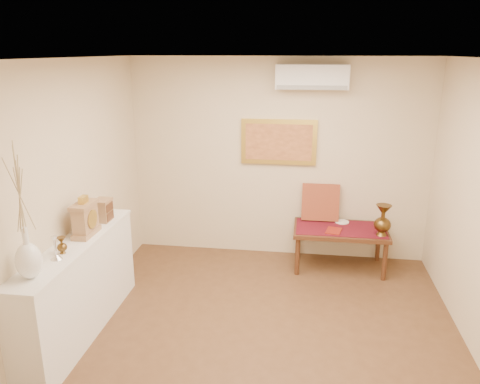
% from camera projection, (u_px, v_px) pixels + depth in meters
% --- Properties ---
extents(floor, '(4.50, 4.50, 0.00)m').
position_uv_depth(floor, '(260.00, 346.00, 4.57)').
color(floor, brown).
rests_on(floor, ground).
extents(ceiling, '(4.50, 4.50, 0.00)m').
position_uv_depth(ceiling, '(265.00, 59.00, 3.78)').
color(ceiling, silver).
rests_on(ceiling, ground).
extents(wall_back, '(4.00, 0.02, 2.70)m').
position_uv_depth(wall_back, '(278.00, 160.00, 6.30)').
color(wall_back, beige).
rests_on(wall_back, ground).
extents(wall_left, '(0.02, 4.50, 2.70)m').
position_uv_depth(wall_left, '(53.00, 206.00, 4.44)').
color(wall_left, beige).
rests_on(wall_left, ground).
extents(white_vase, '(0.21, 0.21, 1.11)m').
position_uv_depth(white_vase, '(22.00, 214.00, 3.67)').
color(white_vase, white).
rests_on(white_vase, display_ledge).
extents(candlestick, '(0.10, 0.10, 0.22)m').
position_uv_depth(candlestick, '(55.00, 248.00, 4.14)').
color(candlestick, silver).
rests_on(candlestick, display_ledge).
extents(brass_urn_small, '(0.09, 0.09, 0.21)m').
position_uv_depth(brass_urn_small, '(62.00, 243.00, 4.26)').
color(brass_urn_small, brown).
rests_on(brass_urn_small, display_ledge).
extents(table_cloth, '(1.14, 0.59, 0.01)m').
position_uv_depth(table_cloth, '(341.00, 228.00, 6.07)').
color(table_cloth, maroon).
rests_on(table_cloth, low_table).
extents(brass_urn_tall, '(0.21, 0.21, 0.48)m').
position_uv_depth(brass_urn_tall, '(383.00, 217.00, 5.76)').
color(brass_urn_tall, brown).
rests_on(brass_urn_tall, table_cloth).
extents(plate, '(0.19, 0.19, 0.01)m').
position_uv_depth(plate, '(342.00, 222.00, 6.26)').
color(plate, white).
rests_on(plate, table_cloth).
extents(menu, '(0.23, 0.28, 0.01)m').
position_uv_depth(menu, '(334.00, 231.00, 5.95)').
color(menu, maroon).
rests_on(menu, table_cloth).
extents(cushion, '(0.50, 0.20, 0.51)m').
position_uv_depth(cushion, '(320.00, 202.00, 6.29)').
color(cushion, maroon).
rests_on(cushion, table_cloth).
extents(display_ledge, '(0.37, 2.02, 0.98)m').
position_uv_depth(display_ledge, '(79.00, 288.00, 4.67)').
color(display_ledge, white).
rests_on(display_ledge, floor).
extents(mantel_clock, '(0.17, 0.36, 0.41)m').
position_uv_depth(mantel_clock, '(85.00, 219.00, 4.67)').
color(mantel_clock, '#A27A53').
rests_on(mantel_clock, display_ledge).
extents(wooden_chest, '(0.16, 0.21, 0.24)m').
position_uv_depth(wooden_chest, '(103.00, 210.00, 5.08)').
color(wooden_chest, '#A27A53').
rests_on(wooden_chest, display_ledge).
extents(low_table, '(1.20, 0.70, 0.55)m').
position_uv_depth(low_table, '(340.00, 233.00, 6.09)').
color(low_table, '#4D2A17').
rests_on(low_table, floor).
extents(painting, '(1.00, 0.06, 0.60)m').
position_uv_depth(painting, '(279.00, 142.00, 6.20)').
color(painting, gold).
rests_on(painting, wall_back).
extents(ac_unit, '(0.90, 0.25, 0.30)m').
position_uv_depth(ac_unit, '(312.00, 77.00, 5.80)').
color(ac_unit, silver).
rests_on(ac_unit, wall_back).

